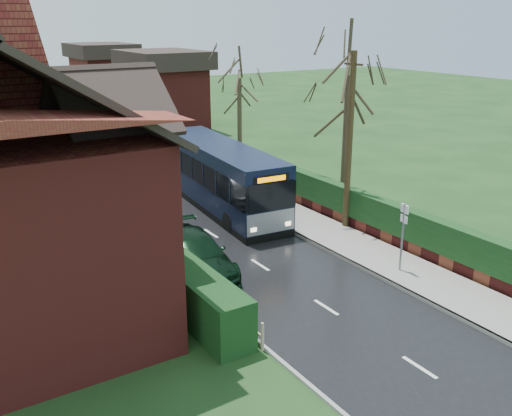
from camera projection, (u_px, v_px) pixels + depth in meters
ground at (291, 285)px, 20.29m from camera, size 140.00×140.00×0.00m
road at (173, 209)px, 28.29m from camera, size 6.00×100.00×0.02m
pavement at (246, 195)px, 30.43m from camera, size 2.50×100.00×0.14m
kerb_right at (226, 198)px, 29.82m from camera, size 0.12×100.00×0.14m
kerb_left at (113, 220)px, 26.72m from camera, size 0.12×100.00×0.10m
front_hedge at (134, 242)px, 22.05m from camera, size 1.20×16.00×1.60m
picket_fence at (152, 246)px, 22.54m from camera, size 0.10×16.00×0.90m
right_wall_hedge at (270, 173)px, 30.92m from camera, size 0.60×50.00×1.80m
bus at (220, 177)px, 28.13m from camera, size 3.29×10.64×3.18m
car_silver at (144, 200)px, 27.25m from camera, size 2.37×4.73×1.55m
car_green at (195, 254)px, 21.12m from camera, size 2.57×5.17×1.44m
car_distant at (45, 113)px, 52.42m from camera, size 2.67×4.29×1.33m
bus_stop_sign at (403, 228)px, 20.66m from camera, size 0.14×0.41×2.73m
telegraph_pole at (349, 143)px, 24.52m from camera, size 0.27×1.00×7.78m
tree_right_near at (350, 64)px, 24.91m from camera, size 4.41×4.41×9.52m
tree_right_far at (239, 72)px, 35.61m from camera, size 4.04×4.04×7.80m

